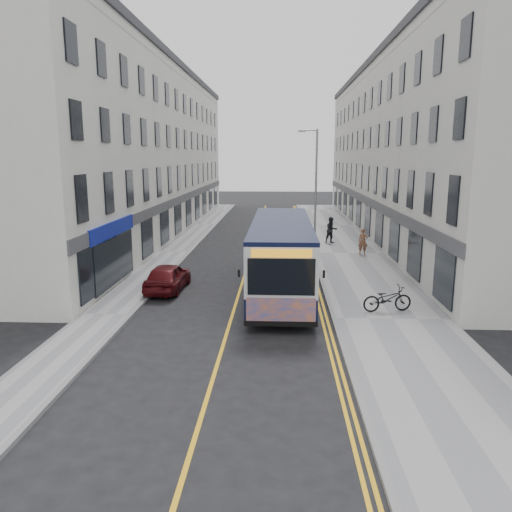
# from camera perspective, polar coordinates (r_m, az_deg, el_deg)

# --- Properties ---
(ground) EXTENTS (140.00, 140.00, 0.00)m
(ground) POSITION_cam_1_polar(r_m,az_deg,el_deg) (20.84, -2.53, -6.13)
(ground) COLOR black
(ground) RESTS_ON ground
(pavement_east) EXTENTS (4.50, 64.00, 0.12)m
(pavement_east) POSITION_cam_1_polar(r_m,az_deg,el_deg) (32.68, 10.43, 0.25)
(pavement_east) COLOR gray
(pavement_east) RESTS_ON ground
(pavement_west) EXTENTS (2.00, 64.00, 0.12)m
(pavement_west) POSITION_cam_1_polar(r_m,az_deg,el_deg) (33.11, -9.25, 0.43)
(pavement_west) COLOR gray
(pavement_west) RESTS_ON ground
(kerb_east) EXTENTS (0.18, 64.00, 0.13)m
(kerb_east) POSITION_cam_1_polar(r_m,az_deg,el_deg) (32.45, 6.49, 0.29)
(kerb_east) COLOR slate
(kerb_east) RESTS_ON ground
(kerb_west) EXTENTS (0.18, 64.00, 0.13)m
(kerb_west) POSITION_cam_1_polar(r_m,az_deg,el_deg) (32.91, -7.55, 0.42)
(kerb_west) COLOR slate
(kerb_west) RESTS_ON ground
(road_centre_line) EXTENTS (0.12, 64.00, 0.01)m
(road_centre_line) POSITION_cam_1_polar(r_m,az_deg,el_deg) (32.45, -0.58, 0.26)
(road_centre_line) COLOR gold
(road_centre_line) RESTS_ON ground
(road_dbl_yellow_inner) EXTENTS (0.10, 64.00, 0.01)m
(road_dbl_yellow_inner) POSITION_cam_1_polar(r_m,az_deg,el_deg) (32.44, 5.70, 0.19)
(road_dbl_yellow_inner) COLOR gold
(road_dbl_yellow_inner) RESTS_ON ground
(road_dbl_yellow_outer) EXTENTS (0.10, 64.00, 0.01)m
(road_dbl_yellow_outer) POSITION_cam_1_polar(r_m,az_deg,el_deg) (32.45, 6.05, 0.19)
(road_dbl_yellow_outer) COLOR gold
(road_dbl_yellow_outer) RESTS_ON ground
(terrace_east) EXTENTS (6.00, 46.00, 13.00)m
(terrace_east) POSITION_cam_1_polar(r_m,az_deg,el_deg) (41.90, 16.39, 11.25)
(terrace_east) COLOR silver
(terrace_east) RESTS_ON ground
(terrace_west) EXTENTS (6.00, 46.00, 13.00)m
(terrace_west) POSITION_cam_1_polar(r_m,az_deg,el_deg) (42.21, -12.39, 11.44)
(terrace_west) COLOR silver
(terrace_west) RESTS_ON ground
(streetlamp) EXTENTS (1.32, 0.18, 8.00)m
(streetlamp) POSITION_cam_1_polar(r_m,az_deg,el_deg) (33.91, 6.73, 8.12)
(streetlamp) COLOR gray
(streetlamp) RESTS_ON ground
(city_bus) EXTENTS (2.69, 11.54, 3.35)m
(city_bus) POSITION_cam_1_polar(r_m,az_deg,el_deg) (23.03, 2.88, 0.27)
(city_bus) COLOR black
(city_bus) RESTS_ON ground
(bicycle) EXTENTS (2.10, 1.08, 1.05)m
(bicycle) POSITION_cam_1_polar(r_m,az_deg,el_deg) (20.72, 14.77, -4.74)
(bicycle) COLOR black
(bicycle) RESTS_ON pavement_east
(pedestrian_near) EXTENTS (0.63, 0.44, 1.65)m
(pedestrian_near) POSITION_cam_1_polar(r_m,az_deg,el_deg) (32.22, 12.13, 1.62)
(pedestrian_near) COLOR brown
(pedestrian_near) RESTS_ON pavement_east
(pedestrian_far) EXTENTS (1.10, 0.98, 1.86)m
(pedestrian_far) POSITION_cam_1_polar(r_m,az_deg,el_deg) (36.05, 8.61, 2.94)
(pedestrian_far) COLOR black
(pedestrian_far) RESTS_ON pavement_east
(car_white) EXTENTS (1.88, 4.47, 1.44)m
(car_white) POSITION_cam_1_polar(r_m,az_deg,el_deg) (42.61, 2.67, 3.89)
(car_white) COLOR white
(car_white) RESTS_ON ground
(car_maroon) EXTENTS (1.74, 3.96, 1.33)m
(car_maroon) POSITION_cam_1_polar(r_m,az_deg,el_deg) (23.92, -10.05, -2.34)
(car_maroon) COLOR #4F0D10
(car_maroon) RESTS_ON ground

